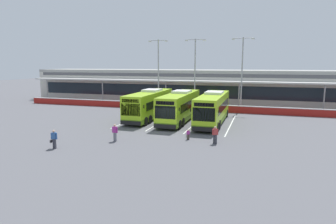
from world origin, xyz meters
The scene contains 17 objects.
ground_plane centered at (0.00, 0.00, 0.00)m, with size 200.00×200.00×0.00m, color #56565B.
terminal_building centered at (0.00, 26.91, 3.01)m, with size 70.00×13.00×6.00m.
red_barrier_wall centered at (0.00, 14.50, 0.56)m, with size 60.00×0.40×1.10m.
coach_bus_leftmost centered at (-4.34, 6.65, 1.79)m, with size 2.99×12.16×3.78m.
coach_bus_left_centre centered at (-0.09, 6.04, 1.79)m, with size 2.99×12.16×3.78m.
coach_bus_centre centered at (4.07, 5.96, 1.79)m, with size 2.99×12.16×3.78m.
bay_stripe_far_west centered at (-6.30, 6.00, 0.00)m, with size 0.14×13.00×0.01m, color silver.
bay_stripe_west centered at (-2.10, 6.00, 0.00)m, with size 0.14×13.00×0.01m, color silver.
bay_stripe_mid_west centered at (2.10, 6.00, 0.00)m, with size 0.14×13.00×0.01m, color silver.
bay_stripe_centre centered at (6.30, 6.00, 0.00)m, with size 0.14×13.00×0.01m, color silver.
pedestrian_with_handbag centered at (-7.05, -8.93, 0.86)m, with size 0.64×0.33×1.62m.
pedestrian_in_dark_coat centered at (-3.24, -5.26, 0.87)m, with size 0.53×0.30×1.62m.
pedestrian_child centered at (3.10, -2.63, 0.54)m, with size 0.28×0.27×1.00m.
pedestrian_near_bin centered at (5.76, -3.33, 0.87)m, with size 0.54×0.31×1.62m.
lamp_post_west centered at (-6.57, 16.52, 6.29)m, with size 3.24×0.28×11.00m.
lamp_post_centre centered at (-0.51, 16.61, 6.29)m, with size 3.24×0.28×11.00m.
lamp_post_east centered at (6.72, 16.15, 6.29)m, with size 3.24×0.28×11.00m.
Camera 1 is at (9.39, -28.99, 7.10)m, focal length 31.29 mm.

